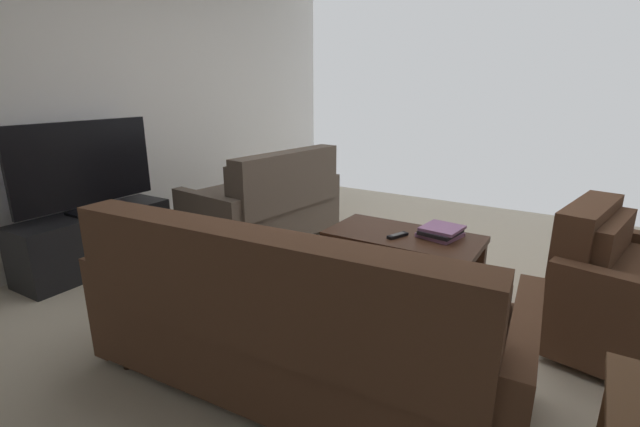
{
  "coord_description": "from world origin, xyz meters",
  "views": [
    {
      "loc": [
        -1.05,
        2.59,
        1.41
      ],
      "look_at": [
        0.36,
        0.34,
        0.64
      ],
      "focal_mm": 24.59,
      "sensor_mm": 36.0,
      "label": 1
    }
  ],
  "objects_px": {
    "sofa_main": "(293,317)",
    "tv_remote": "(398,236)",
    "flat_tv": "(85,166)",
    "book_stack": "(441,232)",
    "loveseat_near": "(268,204)",
    "tv_stand": "(96,240)",
    "armchair_side": "(635,293)",
    "coffee_table": "(403,245)"
  },
  "relations": [
    {
      "from": "flat_tv",
      "to": "loveseat_near",
      "type": "bearing_deg",
      "value": -122.31
    },
    {
      "from": "sofa_main",
      "to": "flat_tv",
      "type": "bearing_deg",
      "value": -9.17
    },
    {
      "from": "coffee_table",
      "to": "tv_remote",
      "type": "distance_m",
      "value": 0.12
    },
    {
      "from": "flat_tv",
      "to": "sofa_main",
      "type": "bearing_deg",
      "value": 170.83
    },
    {
      "from": "sofa_main",
      "to": "armchair_side",
      "type": "height_order",
      "value": "sofa_main"
    },
    {
      "from": "armchair_side",
      "to": "loveseat_near",
      "type": "bearing_deg",
      "value": -7.24
    },
    {
      "from": "tv_remote",
      "to": "book_stack",
      "type": "bearing_deg",
      "value": -146.78
    },
    {
      "from": "tv_stand",
      "to": "book_stack",
      "type": "relative_size",
      "value": 4.02
    },
    {
      "from": "loveseat_near",
      "to": "coffee_table",
      "type": "xyz_separation_m",
      "value": [
        -1.49,
        0.4,
        0.01
      ]
    },
    {
      "from": "sofa_main",
      "to": "coffee_table",
      "type": "distance_m",
      "value": 1.18
    },
    {
      "from": "book_stack",
      "to": "tv_remote",
      "type": "xyz_separation_m",
      "value": [
        0.24,
        0.16,
        -0.02
      ]
    },
    {
      "from": "sofa_main",
      "to": "tv_remote",
      "type": "distance_m",
      "value": 1.11
    },
    {
      "from": "book_stack",
      "to": "loveseat_near",
      "type": "bearing_deg",
      "value": -10.49
    },
    {
      "from": "sofa_main",
      "to": "tv_remote",
      "type": "xyz_separation_m",
      "value": [
        -0.06,
        -1.1,
        0.09
      ]
    },
    {
      "from": "tv_stand",
      "to": "flat_tv",
      "type": "height_order",
      "value": "flat_tv"
    },
    {
      "from": "book_stack",
      "to": "armchair_side",
      "type": "bearing_deg",
      "value": 178.03
    },
    {
      "from": "tv_stand",
      "to": "book_stack",
      "type": "xyz_separation_m",
      "value": [
        -2.48,
        -0.9,
        0.26
      ]
    },
    {
      "from": "coffee_table",
      "to": "book_stack",
      "type": "bearing_deg",
      "value": -160.54
    },
    {
      "from": "coffee_table",
      "to": "tv_stand",
      "type": "xyz_separation_m",
      "value": [
        2.26,
        0.82,
        -0.15
      ]
    },
    {
      "from": "loveseat_near",
      "to": "tv_stand",
      "type": "distance_m",
      "value": 1.45
    },
    {
      "from": "loveseat_near",
      "to": "tv_remote",
      "type": "bearing_deg",
      "value": 162.21
    },
    {
      "from": "flat_tv",
      "to": "book_stack",
      "type": "bearing_deg",
      "value": -159.99
    },
    {
      "from": "sofa_main",
      "to": "coffee_table",
      "type": "relative_size",
      "value": 2.07
    },
    {
      "from": "coffee_table",
      "to": "flat_tv",
      "type": "bearing_deg",
      "value": 20.06
    },
    {
      "from": "loveseat_near",
      "to": "book_stack",
      "type": "distance_m",
      "value": 1.74
    },
    {
      "from": "sofa_main",
      "to": "armchair_side",
      "type": "relative_size",
      "value": 2.02
    },
    {
      "from": "book_stack",
      "to": "flat_tv",
      "type": "bearing_deg",
      "value": 20.01
    },
    {
      "from": "tv_stand",
      "to": "tv_remote",
      "type": "distance_m",
      "value": 2.38
    },
    {
      "from": "sofa_main",
      "to": "tv_remote",
      "type": "relative_size",
      "value": 12.66
    },
    {
      "from": "sofa_main",
      "to": "flat_tv",
      "type": "height_order",
      "value": "flat_tv"
    },
    {
      "from": "coffee_table",
      "to": "armchair_side",
      "type": "xyz_separation_m",
      "value": [
        -1.3,
        -0.04,
        -0.03
      ]
    },
    {
      "from": "flat_tv",
      "to": "tv_remote",
      "type": "xyz_separation_m",
      "value": [
        -2.24,
        -0.75,
        -0.36
      ]
    },
    {
      "from": "loveseat_near",
      "to": "tv_remote",
      "type": "xyz_separation_m",
      "value": [
        -1.47,
        0.47,
        0.1
      ]
    },
    {
      "from": "coffee_table",
      "to": "tv_stand",
      "type": "height_order",
      "value": "tv_stand"
    },
    {
      "from": "coffee_table",
      "to": "tv_remote",
      "type": "relative_size",
      "value": 6.1
    },
    {
      "from": "flat_tv",
      "to": "armchair_side",
      "type": "distance_m",
      "value": 3.69
    },
    {
      "from": "loveseat_near",
      "to": "tv_stand",
      "type": "relative_size",
      "value": 1.24
    },
    {
      "from": "tv_stand",
      "to": "tv_remote",
      "type": "relative_size",
      "value": 7.18
    },
    {
      "from": "loveseat_near",
      "to": "tv_stand",
      "type": "xyz_separation_m",
      "value": [
        0.77,
        1.22,
        -0.13
      ]
    },
    {
      "from": "loveseat_near",
      "to": "armchair_side",
      "type": "height_order",
      "value": "loveseat_near"
    },
    {
      "from": "armchair_side",
      "to": "book_stack",
      "type": "distance_m",
      "value": 1.08
    },
    {
      "from": "loveseat_near",
      "to": "tv_remote",
      "type": "relative_size",
      "value": 8.87
    }
  ]
}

